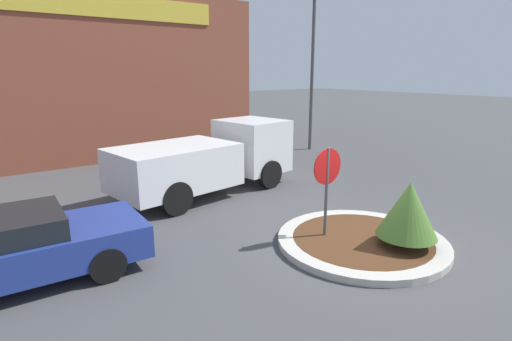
# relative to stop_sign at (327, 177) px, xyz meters

# --- Properties ---
(ground_plane) EXTENTS (120.00, 120.00, 0.00)m
(ground_plane) POSITION_rel_stop_sign_xyz_m (0.54, -0.64, -1.55)
(ground_plane) COLOR #474749
(traffic_island) EXTENTS (3.82, 3.82, 0.16)m
(traffic_island) POSITION_rel_stop_sign_xyz_m (0.54, -0.64, -1.47)
(traffic_island) COLOR #BCB7AD
(traffic_island) RESTS_ON ground_plane
(stop_sign) EXTENTS (0.83, 0.07, 2.22)m
(stop_sign) POSITION_rel_stop_sign_xyz_m (0.00, 0.00, 0.00)
(stop_sign) COLOR #4C4C51
(stop_sign) RESTS_ON ground_plane
(island_shrub) EXTENTS (1.29, 1.29, 1.43)m
(island_shrub) POSITION_rel_stop_sign_xyz_m (0.99, -1.45, -0.57)
(island_shrub) COLOR brown
(island_shrub) RESTS_ON traffic_island
(utility_truck) EXTENTS (6.24, 3.05, 2.20)m
(utility_truck) POSITION_rel_stop_sign_xyz_m (-0.17, 4.97, -0.42)
(utility_truck) COLOR white
(utility_truck) RESTS_ON ground_plane
(storefront_building) EXTENTS (15.69, 6.07, 7.19)m
(storefront_building) POSITION_rel_stop_sign_xyz_m (-1.91, 14.27, 2.05)
(storefront_building) COLOR brown
(storefront_building) RESTS_ON ground_plane
(parked_sedan_blue) EXTENTS (4.76, 2.13, 1.35)m
(parked_sedan_blue) POSITION_rel_stop_sign_xyz_m (-6.05, 2.07, -0.85)
(parked_sedan_blue) COLOR navy
(parked_sedan_blue) RESTS_ON ground_plane
(light_pole) EXTENTS (0.70, 0.30, 7.42)m
(light_pole) POSITION_rel_stop_sign_xyz_m (7.62, 8.38, 2.73)
(light_pole) COLOR #4C4C51
(light_pole) RESTS_ON ground_plane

